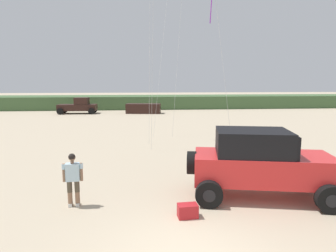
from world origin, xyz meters
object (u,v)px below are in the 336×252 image
cooler_box (188,211)px  distant_pickup (79,106)px  distant_sedan (143,109)px  jeep (260,162)px  person_watching (73,177)px

cooler_box → distant_pickup: distant_pickup is taller
cooler_box → distant_pickup: bearing=103.0°
distant_sedan → jeep: bearing=-74.0°
person_watching → distant_pickup: distant_pickup is taller
person_watching → cooler_box: (3.36, -1.11, -0.75)m
jeep → cooler_box: size_ratio=8.95×
distant_pickup → distant_sedan: distant_pickup is taller
jeep → cooler_box: 3.07m
jeep → person_watching: size_ratio=3.01×
person_watching → jeep: bearing=1.3°
distant_sedan → person_watching: bearing=-86.2°
cooler_box → distant_sedan: bearing=88.0°
person_watching → distant_sedan: 28.13m
person_watching → distant_sedan: person_watching is taller
distant_pickup → person_watching: bearing=-79.4°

